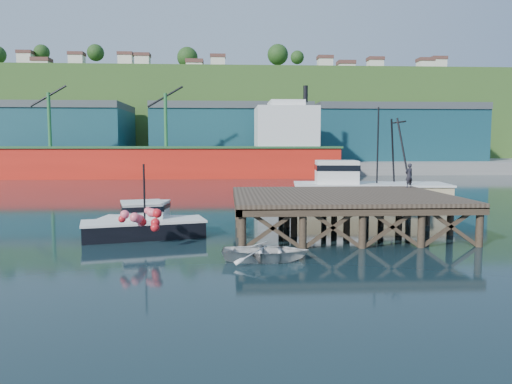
{
  "coord_description": "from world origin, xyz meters",
  "views": [
    {
      "loc": [
        -0.9,
        -27.68,
        4.9
      ],
      "look_at": [
        0.83,
        2.0,
        2.07
      ],
      "focal_mm": 35.0,
      "sensor_mm": 36.0,
      "label": 1
    }
  ],
  "objects": [
    {
      "name": "warehouse_left",
      "position": [
        -35.0,
        65.0,
        6.5
      ],
      "size": [
        32.0,
        16.0,
        9.0
      ],
      "primitive_type": "cube",
      "color": "#1A4855",
      "rests_on": "far_quay"
    },
    {
      "name": "trawler",
      "position": [
        9.71,
        9.52,
        1.59
      ],
      "size": [
        11.89,
        5.34,
        7.71
      ],
      "rotation": [
        0.0,
        0.0,
        -0.11
      ],
      "color": "#D6BF8A",
      "rests_on": "ground"
    },
    {
      "name": "hillside",
      "position": [
        0.0,
        100.0,
        11.0
      ],
      "size": [
        220.0,
        50.0,
        22.0
      ],
      "primitive_type": "cube",
      "color": "#2D511E",
      "rests_on": "ground"
    },
    {
      "name": "far_quay",
      "position": [
        0.0,
        70.0,
        1.0
      ],
      "size": [
        160.0,
        40.0,
        2.0
      ],
      "primitive_type": "cube",
      "color": "gray",
      "rests_on": "ground"
    },
    {
      "name": "warehouse_right",
      "position": [
        30.0,
        65.0,
        6.5
      ],
      "size": [
        30.0,
        16.0,
        9.0
      ],
      "primitive_type": "cube",
      "color": "#1A4855",
      "rests_on": "far_quay"
    },
    {
      "name": "cargo_ship",
      "position": [
        -8.46,
        48.0,
        3.31
      ],
      "size": [
        55.5,
        10.0,
        13.75
      ],
      "color": "red",
      "rests_on": "ground"
    },
    {
      "name": "boat_navy",
      "position": [
        -5.32,
        0.47,
        0.65
      ],
      "size": [
        5.4,
        3.17,
        3.25
      ],
      "rotation": [
        0.0,
        0.0,
        -0.13
      ],
      "color": "black",
      "rests_on": "ground"
    },
    {
      "name": "ground",
      "position": [
        0.0,
        0.0,
        0.0
      ],
      "size": [
        300.0,
        300.0,
        0.0
      ],
      "primitive_type": "plane",
      "color": "black",
      "rests_on": "ground"
    },
    {
      "name": "boat_black",
      "position": [
        -5.36,
        -1.14,
        0.72
      ],
      "size": [
        6.71,
        5.56,
        3.91
      ],
      "rotation": [
        0.0,
        0.0,
        0.25
      ],
      "color": "black",
      "rests_on": "ground"
    },
    {
      "name": "wharf",
      "position": [
        5.5,
        -0.19,
        1.94
      ],
      "size": [
        12.0,
        10.0,
        2.62
      ],
      "color": "brown",
      "rests_on": "ground"
    },
    {
      "name": "dinghy",
      "position": [
        0.72,
        -6.97,
        0.38
      ],
      "size": [
        3.87,
        2.91,
        0.76
      ],
      "primitive_type": "imported",
      "rotation": [
        0.0,
        0.0,
        1.49
      ],
      "color": "silver",
      "rests_on": "ground"
    },
    {
      "name": "dockworker",
      "position": [
        10.9,
        3.97,
        2.91
      ],
      "size": [
        0.66,
        0.55,
        1.56
      ],
      "primitive_type": "imported",
      "rotation": [
        0.0,
        0.0,
        3.5
      ],
      "color": "black",
      "rests_on": "wharf"
    },
    {
      "name": "warehouse_mid",
      "position": [
        0.0,
        65.0,
        6.5
      ],
      "size": [
        28.0,
        16.0,
        9.0
      ],
      "primitive_type": "cube",
      "color": "#1A4855",
      "rests_on": "far_quay"
    }
  ]
}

